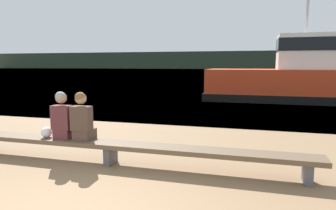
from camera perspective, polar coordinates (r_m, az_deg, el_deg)
The scene contains 7 objects.
water_surface at distance 129.12m, azimuth 14.58°, elevation 6.66°, with size 240.00×240.00×0.00m, color #426B8E.
far_shoreline at distance 133.39m, azimuth 14.67°, elevation 8.27°, with size 600.00×12.00×7.39m, color #2D3D2D.
bench_main at distance 5.98m, azimuth -10.92°, elevation -7.67°, with size 7.69×0.47×0.44m.
person_left at distance 6.41m, azimuth -19.40°, elevation -2.32°, with size 0.39×0.41×0.97m.
person_right at distance 6.17m, azimuth -16.02°, elevation -2.56°, with size 0.39×0.41×0.97m.
shopping_bag at distance 6.69m, azimuth -22.13°, elevation -4.81°, with size 0.21×0.23×0.23m.
tugboat_red at distance 17.42m, azimuth 24.20°, elevation 4.33°, with size 9.93×3.73×6.90m.
Camera 1 is at (2.36, -2.29, 1.94)m, focal length 32.00 mm.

